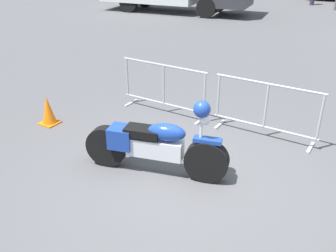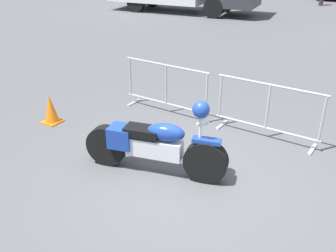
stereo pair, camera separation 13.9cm
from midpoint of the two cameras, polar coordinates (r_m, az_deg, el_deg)
ground_plane at (r=5.87m, az=1.90°, el=-8.30°), size 120.00×120.00×0.00m
motorcycle at (r=5.82m, az=-2.70°, el=-2.81°), size 2.30×0.76×1.32m
crowd_barrier_near at (r=7.93m, az=-1.16°, el=5.79°), size 2.02×0.48×1.07m
crowd_barrier_far at (r=7.11m, az=14.11°, el=2.43°), size 2.02×0.48×1.07m
traffic_cone at (r=7.90m, az=-18.29°, el=2.24°), size 0.34×0.34×0.59m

